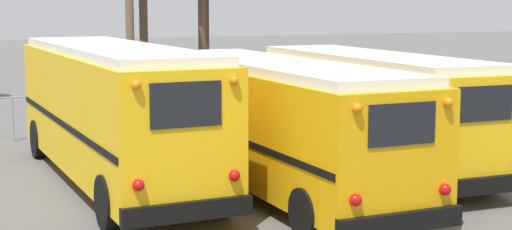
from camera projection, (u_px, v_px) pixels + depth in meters
name	position (u px, v px, depth m)	size (l,w,h in m)	color
ground_plane	(256.00, 179.00, 19.39)	(160.00, 160.00, 0.00)	#5B5956
school_bus_0	(113.00, 108.00, 18.78)	(2.78, 10.61, 3.33)	yellow
school_bus_1	(275.00, 120.00, 18.14)	(2.68, 10.32, 3.00)	#E5A00C
school_bus_2	(371.00, 106.00, 20.44)	(2.79, 9.43, 3.01)	yellow
utility_pole	(129.00, 6.00, 29.34)	(1.80, 0.32, 8.17)	brown
fence_line	(161.00, 103.00, 26.49)	(14.64, 0.06, 1.42)	#939399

